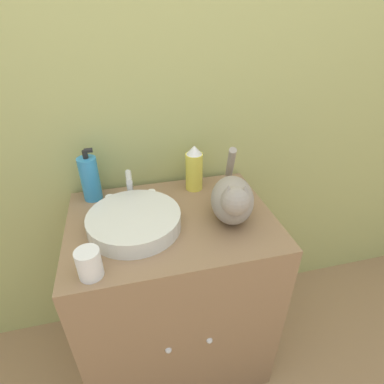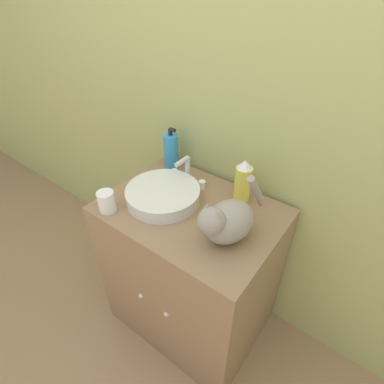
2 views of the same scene
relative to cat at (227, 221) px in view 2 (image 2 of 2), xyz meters
The scene contains 9 objects.
ground_plane 0.94m from the cat, 134.56° to the right, with size 8.00×8.00×0.00m, color #997551.
wall_back 0.56m from the cat, 118.95° to the left, with size 6.00×0.05×2.50m.
vanity_cabinet 0.54m from the cat, 163.94° to the left, with size 0.75×0.56×0.80m.
sink_basin 0.35m from the cat, behind, with size 0.32×0.32×0.06m.
faucet 0.40m from the cat, 149.01° to the left, with size 0.19×0.10×0.14m.
cat is the anchor object (origin of this frame).
soap_bottle 0.56m from the cat, 150.96° to the left, with size 0.07×0.07×0.22m.
spray_bottle 0.26m from the cat, 106.67° to the left, with size 0.07×0.07×0.19m.
cup 0.51m from the cat, 162.30° to the right, with size 0.07×0.07×0.09m.
Camera 2 is at (0.58, -0.50, 1.61)m, focal length 28.00 mm.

